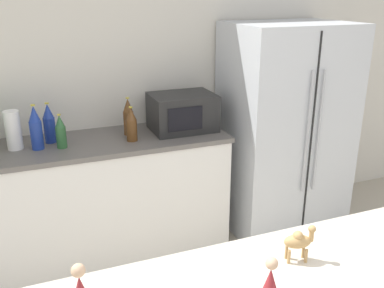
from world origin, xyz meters
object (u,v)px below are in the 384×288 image
object	(u,v)px
back_bottle_3	(49,124)
back_bottle_4	(131,125)
camel_figurine	(299,241)
wise_man_figurine_crimson	(270,281)
paper_towel_roll	(13,130)
microwave	(182,112)
back_bottle_2	(128,117)
back_bottle_1	(36,128)
back_bottle_0	(61,132)
refrigerator	(284,129)

from	to	relation	value
back_bottle_3	back_bottle_4	distance (m)	0.57
camel_figurine	wise_man_figurine_crimson	distance (m)	0.25
paper_towel_roll	microwave	xyz separation A→B (m)	(1.21, -0.01, 0.01)
camel_figurine	wise_man_figurine_crimson	world-z (taller)	wise_man_figurine_crimson
microwave	back_bottle_2	bearing A→B (deg)	175.30
camel_figurine	wise_man_figurine_crimson	xyz separation A→B (m)	(-0.21, -0.14, -0.02)
back_bottle_4	paper_towel_roll	bearing A→B (deg)	171.16
microwave	back_bottle_3	bearing A→B (deg)	176.29
back_bottle_4	wise_man_figurine_crimson	bearing A→B (deg)	-89.61
back_bottle_1	back_bottle_4	world-z (taller)	back_bottle_1
back_bottle_0	paper_towel_roll	bearing A→B (deg)	163.83
back_bottle_2	wise_man_figurine_crimson	bearing A→B (deg)	-90.00
back_bottle_4	wise_man_figurine_crimson	size ratio (longest dim) A/B	1.64
microwave	wise_man_figurine_crimson	size ratio (longest dim) A/B	3.12
back_bottle_0	back_bottle_2	distance (m)	0.51
back_bottle_3	refrigerator	bearing A→B (deg)	-5.10
back_bottle_0	back_bottle_3	xyz separation A→B (m)	(-0.06, 0.14, 0.02)
back_bottle_1	paper_towel_roll	bearing A→B (deg)	158.85
back_bottle_0	camel_figurine	size ratio (longest dim) A/B	1.62
microwave	back_bottle_4	world-z (taller)	microwave
paper_towel_roll	back_bottle_0	distance (m)	0.31
microwave	back_bottle_3	xyz separation A→B (m)	(-0.97, 0.06, -0.00)
refrigerator	back_bottle_2	size ratio (longest dim) A/B	6.05
microwave	camel_figurine	size ratio (longest dim) A/B	3.26
paper_towel_roll	back_bottle_0	world-z (taller)	paper_towel_roll
microwave	back_bottle_4	xyz separation A→B (m)	(-0.43, -0.11, -0.02)
paper_towel_roll	microwave	size ratio (longest dim) A/B	0.56
back_bottle_0	back_bottle_1	size ratio (longest dim) A/B	0.76
wise_man_figurine_crimson	back_bottle_2	bearing A→B (deg)	90.00
paper_towel_roll	back_bottle_1	bearing A→B (deg)	-21.15
back_bottle_2	wise_man_figurine_crimson	world-z (taller)	back_bottle_2
back_bottle_0	back_bottle_2	world-z (taller)	back_bottle_2
back_bottle_1	back_bottle_3	world-z (taller)	back_bottle_1
paper_towel_roll	back_bottle_0	bearing A→B (deg)	-16.17
microwave	back_bottle_4	size ratio (longest dim) A/B	1.91
back_bottle_0	back_bottle_4	size ratio (longest dim) A/B	0.95
paper_towel_roll	back_bottle_2	bearing A→B (deg)	1.90
microwave	back_bottle_2	distance (m)	0.41
back_bottle_3	wise_man_figurine_crimson	world-z (taller)	back_bottle_3
back_bottle_4	wise_man_figurine_crimson	world-z (taller)	back_bottle_4
refrigerator	back_bottle_2	xyz separation A→B (m)	(-1.27, 0.13, 0.20)
paper_towel_roll	back_bottle_3	world-z (taller)	back_bottle_3
refrigerator	back_bottle_3	distance (m)	1.85
refrigerator	paper_towel_roll	world-z (taller)	refrigerator
microwave	back_bottle_2	xyz separation A→B (m)	(-0.41, 0.03, -0.00)
back_bottle_3	microwave	bearing A→B (deg)	-3.71
camel_figurine	microwave	bearing A→B (deg)	83.54
refrigerator	back_bottle_4	world-z (taller)	refrigerator
back_bottle_2	back_bottle_3	world-z (taller)	back_bottle_3
microwave	wise_man_figurine_crimson	bearing A→B (deg)	-101.79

